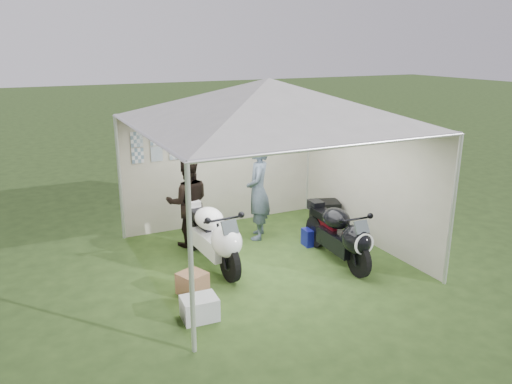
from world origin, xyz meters
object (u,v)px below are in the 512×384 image
crate_1 (193,283)px  motorcycle_white (213,235)px  person_blue_jacket (258,191)px  crate_0 (200,308)px  person_dark_jacket (188,202)px  paddock_stand (314,236)px  motorcycle_black (340,234)px  equipment_box (325,214)px  canopy_tent (268,106)px

crate_1 → motorcycle_white: bearing=49.8°
person_blue_jacket → crate_0: (-1.98, -2.28, -0.75)m
person_dark_jacket → crate_0: person_dark_jacket is taller
paddock_stand → motorcycle_black: bearing=-93.1°
person_blue_jacket → crate_1: (-1.83, -1.57, -0.74)m
paddock_stand → person_dark_jacket: 2.35m
paddock_stand → crate_1: (-2.59, -0.81, 0.01)m
person_blue_jacket → motorcycle_black: bearing=53.7°
paddock_stand → equipment_box: 0.94m
paddock_stand → crate_0: bearing=-150.9°
motorcycle_black → paddock_stand: size_ratio=4.62×
motorcycle_black → paddock_stand: bearing=90.0°
person_dark_jacket → crate_0: 2.67m
equipment_box → motorcycle_black: bearing=-115.0°
equipment_box → crate_1: equipment_box is taller
motorcycle_white → person_dark_jacket: size_ratio=1.25×
canopy_tent → person_blue_jacket: 1.93m
crate_1 → paddock_stand: bearing=17.4°
motorcycle_black → crate_0: motorcycle_black is taller
motorcycle_black → equipment_box: 1.69m
person_dark_jacket → person_blue_jacket: size_ratio=0.89×
equipment_box → crate_0: equipment_box is taller
motorcycle_black → motorcycle_white: bearing=161.2°
canopy_tent → motorcycle_black: 2.39m
canopy_tent → paddock_stand: canopy_tent is taller
paddock_stand → person_dark_jacket: size_ratio=0.25×
canopy_tent → paddock_stand: (1.04, 0.15, -2.42)m
canopy_tent → motorcycle_black: bearing=-35.4°
canopy_tent → motorcycle_black: canopy_tent is taller
equipment_box → crate_0: bearing=-147.3°
motorcycle_black → crate_1: size_ratio=5.23×
person_blue_jacket → equipment_box: person_blue_jacket is taller
paddock_stand → crate_0: 3.13m
canopy_tent → crate_0: canopy_tent is taller
person_dark_jacket → equipment_box: size_ratio=2.97×
paddock_stand → crate_1: size_ratio=1.13×
person_blue_jacket → crate_0: 3.11m
motorcycle_white → person_blue_jacket: 1.52m
paddock_stand → person_blue_jacket: 1.31m
paddock_stand → crate_1: 2.71m
person_blue_jacket → paddock_stand: bearing=74.8°
motorcycle_white → crate_1: motorcycle_white is taller
person_dark_jacket → crate_0: bearing=87.4°
motorcycle_white → equipment_box: (2.63, 0.74, -0.28)m
motorcycle_black → canopy_tent: bearing=147.7°
paddock_stand → person_dark_jacket: person_dark_jacket is taller
person_dark_jacket → motorcycle_white: bearing=106.5°
motorcycle_black → crate_0: bearing=-163.1°
paddock_stand → crate_0: (-2.73, -1.52, 0.00)m
canopy_tent → motorcycle_white: 2.23m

